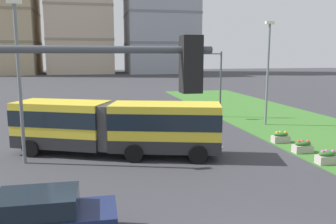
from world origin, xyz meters
TOP-DOWN VIEW (x-y plane):
  - articulated_bus at (-3.62, 11.88)m, footprint 11.88×6.44m
  - car_black_sedan at (-6.04, 19.58)m, footprint 4.50×2.23m
  - car_navy_sedan at (-6.54, 2.75)m, footprint 4.45×2.12m
  - flower_planter_2 at (6.88, 7.57)m, footprint 1.10×0.56m
  - flower_planter_3 at (6.88, 9.72)m, footprint 1.10×0.56m
  - flower_planter_4 at (6.88, 12.13)m, footprint 1.10×0.56m
  - traffic_light_near_left at (-6.07, -3.00)m, footprint 4.31×0.28m
  - traffic_light_far_right at (5.18, 22.00)m, footprint 4.00×0.28m
  - streetlight_left at (-8.50, 11.32)m, footprint 0.70×0.28m
  - streetlight_median at (8.78, 17.75)m, footprint 0.70×0.28m
  - apartment_tower_westcentre at (-7.45, 106.60)m, footprint 19.53×18.58m
  - apartment_tower_centre at (17.30, 103.76)m, footprint 21.64×19.27m

SIDE VIEW (x-z plane):
  - flower_planter_2 at x=6.88m, z-range 0.06..0.80m
  - flower_planter_3 at x=6.88m, z-range 0.06..0.80m
  - flower_planter_4 at x=6.88m, z-range 0.06..0.80m
  - car_black_sedan at x=-6.04m, z-range -0.04..1.54m
  - car_navy_sedan at x=-6.54m, z-range -0.04..1.54m
  - articulated_bus at x=-3.62m, z-range 0.15..3.15m
  - traffic_light_near_left at x=-6.07m, z-range 1.15..7.07m
  - traffic_light_far_right at x=5.18m, z-range 1.13..7.09m
  - streetlight_median at x=8.78m, z-range 0.44..8.67m
  - streetlight_left at x=-8.50m, z-range 0.44..8.78m
  - apartment_tower_westcentre at x=-7.45m, z-range 0.02..39.15m
  - apartment_tower_centre at x=17.30m, z-range 0.02..44.52m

